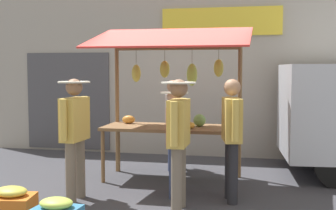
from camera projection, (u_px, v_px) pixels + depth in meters
ground_plane at (172, 180)px, 7.31m from camera, size 40.00×40.00×0.00m
street_backdrop at (191, 74)px, 9.32m from camera, size 9.00×0.30×3.40m
market_stall at (173, 86)px, 7.21m from camera, size 2.50×1.46×2.50m
vendor_with_sunhat at (173, 117)px, 7.99m from camera, size 0.42×0.69×1.61m
shopper_in_grey_tee at (232, 131)px, 6.07m from camera, size 0.32×0.70×1.67m
shopper_in_striped_shirt at (179, 133)px, 5.67m from camera, size 0.43×0.71×1.68m
shopper_with_shopping_bag at (75, 129)px, 6.11m from camera, size 0.43×0.71×1.68m
shopper_with_ponytail at (174, 135)px, 6.31m from camera, size 0.39×0.65×1.52m
produce_crate_side at (12, 207)px, 5.21m from camera, size 0.56×0.48×0.45m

